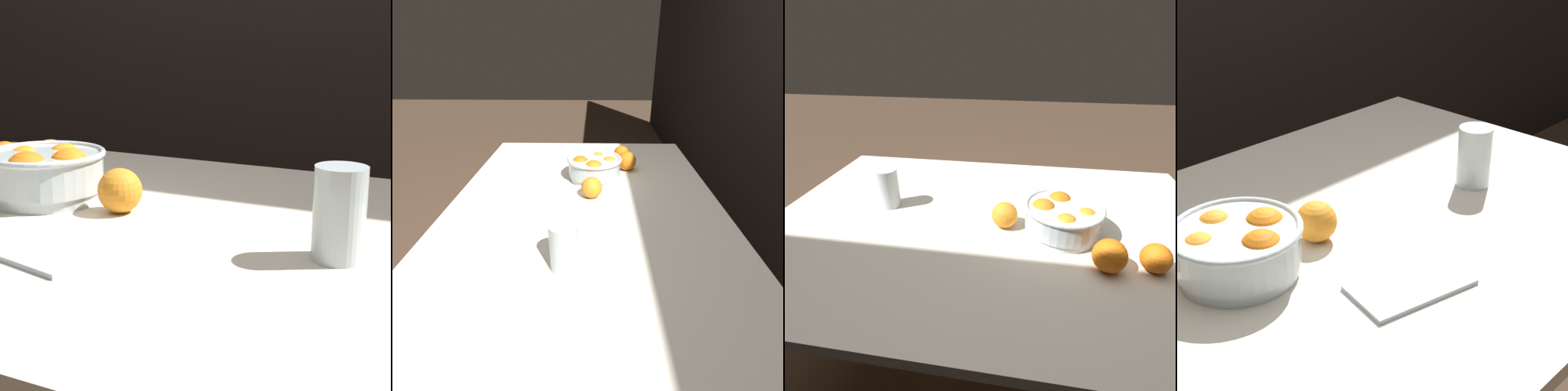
# 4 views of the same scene
# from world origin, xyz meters

# --- Properties ---
(dining_table) EXTENTS (1.39, 0.97, 0.71)m
(dining_table) POSITION_xyz_m (0.00, 0.00, 0.65)
(dining_table) COLOR beige
(dining_table) RESTS_ON ground_plane
(fruit_bowl) EXTENTS (0.23, 0.23, 0.10)m
(fruit_bowl) POSITION_xyz_m (-0.21, 0.03, 0.77)
(fruit_bowl) COLOR silver
(fruit_bowl) RESTS_ON dining_table
(juice_glass) EXTENTS (0.07, 0.07, 0.13)m
(juice_glass) POSITION_xyz_m (0.35, -0.04, 0.77)
(juice_glass) COLOR #F4A314
(juice_glass) RESTS_ON dining_table
(orange_loose_near_bowl) EXTENTS (0.08, 0.08, 0.08)m
(orange_loose_near_bowl) POSITION_xyz_m (-0.32, 0.18, 0.76)
(orange_loose_near_bowl) COLOR orange
(orange_loose_near_bowl) RESTS_ON dining_table
(orange_loose_front) EXTENTS (0.07, 0.07, 0.07)m
(orange_loose_front) POSITION_xyz_m (-0.43, 0.16, 0.75)
(orange_loose_front) COLOR orange
(orange_loose_front) RESTS_ON dining_table
(orange_loose_aside) EXTENTS (0.08, 0.08, 0.08)m
(orange_loose_aside) POSITION_xyz_m (-0.05, 0.02, 0.75)
(orange_loose_aside) COLOR orange
(orange_loose_aside) RESTS_ON dining_table
(napkin) EXTENTS (0.22, 0.15, 0.01)m
(napkin) POSITION_xyz_m (-0.04, -0.20, 0.72)
(napkin) COLOR silver
(napkin) RESTS_ON dining_table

